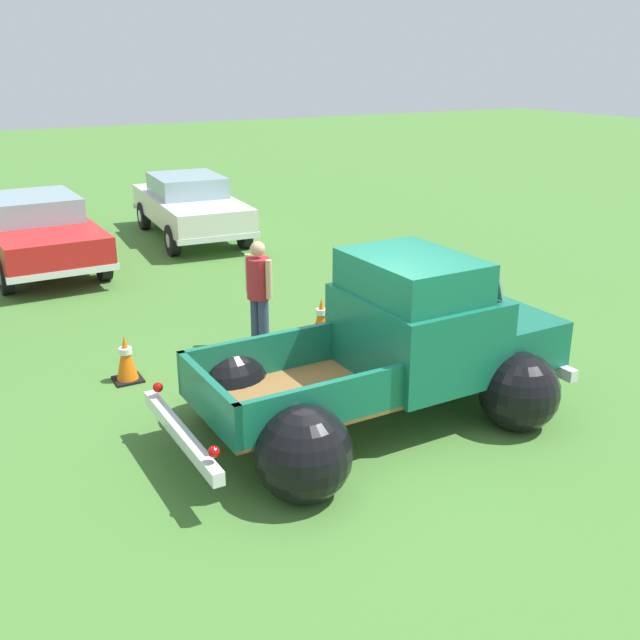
# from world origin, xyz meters

# --- Properties ---
(ground_plane) EXTENTS (80.00, 80.00, 0.00)m
(ground_plane) POSITION_xyz_m (0.00, 0.00, 0.00)
(ground_plane) COLOR #477A33
(vintage_pickup_truck) EXTENTS (4.66, 2.83, 1.96)m
(vintage_pickup_truck) POSITION_xyz_m (0.39, 0.01, 0.76)
(vintage_pickup_truck) COLOR black
(vintage_pickup_truck) RESTS_ON ground
(show_car_0) EXTENTS (2.01, 4.64, 1.43)m
(show_car_0) POSITION_xyz_m (-2.16, 8.79, 0.79)
(show_car_0) COLOR black
(show_car_0) RESTS_ON ground
(show_car_1) EXTENTS (2.08, 4.51, 1.43)m
(show_car_1) POSITION_xyz_m (1.35, 9.80, 0.78)
(show_car_1) COLOR black
(show_car_1) RESTS_ON ground
(spectator_0) EXTENTS (0.42, 0.53, 1.60)m
(spectator_0) POSITION_xyz_m (-0.13, 2.68, 0.90)
(spectator_0) COLOR navy
(spectator_0) RESTS_ON ground
(lane_cone_0) EXTENTS (0.36, 0.36, 0.63)m
(lane_cone_0) POSITION_xyz_m (0.85, 2.63, 0.31)
(lane_cone_0) COLOR black
(lane_cone_0) RESTS_ON ground
(lane_cone_1) EXTENTS (0.36, 0.36, 0.63)m
(lane_cone_1) POSITION_xyz_m (-2.12, 2.51, 0.31)
(lane_cone_1) COLOR black
(lane_cone_1) RESTS_ON ground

